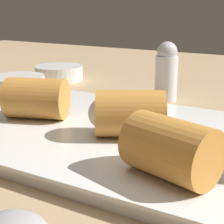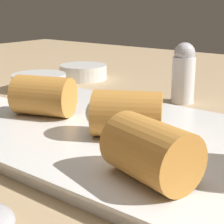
{
  "view_description": "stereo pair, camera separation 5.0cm",
  "coord_description": "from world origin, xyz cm",
  "px_view_note": "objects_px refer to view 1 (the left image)",
  "views": [
    {
      "loc": [
        17.36,
        -34.54,
        16.28
      ],
      "look_at": [
        -0.97,
        -2.59,
        5.33
      ],
      "focal_mm": 60.0,
      "sensor_mm": 36.0,
      "label": 1
    },
    {
      "loc": [
        21.52,
        -31.76,
        16.28
      ],
      "look_at": [
        -0.97,
        -2.59,
        5.33
      ],
      "focal_mm": 60.0,
      "sensor_mm": 36.0,
      "label": 2
    }
  ],
  "objects_px": {
    "serving_plate": "(112,136)",
    "dipping_bowl_far": "(59,72)",
    "dipping_bowl_near": "(17,84)",
    "salt_shaker": "(166,71)"
  },
  "relations": [
    {
      "from": "serving_plate",
      "to": "dipping_bowl_far",
      "type": "bearing_deg",
      "value": 136.93
    },
    {
      "from": "serving_plate",
      "to": "dipping_bowl_far",
      "type": "height_order",
      "value": "dipping_bowl_far"
    },
    {
      "from": "serving_plate",
      "to": "dipping_bowl_near",
      "type": "bearing_deg",
      "value": 154.24
    },
    {
      "from": "dipping_bowl_near",
      "to": "serving_plate",
      "type": "bearing_deg",
      "value": -25.76
    },
    {
      "from": "dipping_bowl_near",
      "to": "salt_shaker",
      "type": "bearing_deg",
      "value": 17.68
    },
    {
      "from": "serving_plate",
      "to": "dipping_bowl_near",
      "type": "height_order",
      "value": "dipping_bowl_near"
    },
    {
      "from": "dipping_bowl_near",
      "to": "salt_shaker",
      "type": "height_order",
      "value": "salt_shaker"
    },
    {
      "from": "dipping_bowl_near",
      "to": "dipping_bowl_far",
      "type": "height_order",
      "value": "same"
    },
    {
      "from": "serving_plate",
      "to": "salt_shaker",
      "type": "height_order",
      "value": "salt_shaker"
    },
    {
      "from": "serving_plate",
      "to": "dipping_bowl_near",
      "type": "distance_m",
      "value": 0.27
    }
  ]
}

